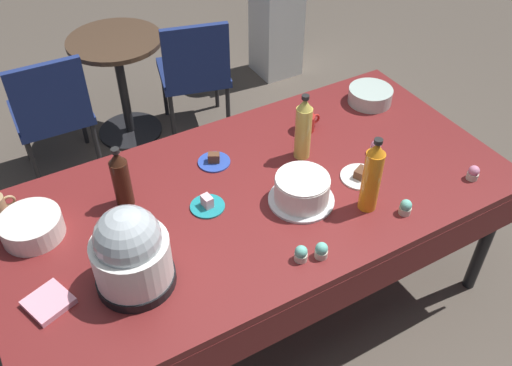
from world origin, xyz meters
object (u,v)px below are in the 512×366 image
at_px(round_cafe_table, 120,70).
at_px(cupcake_lemon, 473,173).
at_px(coffee_mug_red, 306,123).
at_px(maroon_chair_left, 51,109).
at_px(frosted_layer_cake, 302,190).
at_px(dessert_plate_teal, 207,205).
at_px(slow_cooker, 131,253).
at_px(cupcake_mint, 301,254).
at_px(cupcake_rose, 376,147).
at_px(dessert_plate_white, 361,176).
at_px(water_cooler, 277,1).
at_px(soda_bottle_cola, 121,179).
at_px(soda_bottle_ginger_ale, 303,129).
at_px(ceramic_snack_bowl, 32,227).
at_px(glass_salad_bowl, 370,96).
at_px(maroon_chair_right, 194,69).
at_px(cupcake_vanilla, 321,250).
at_px(dessert_plate_cobalt, 214,161).
at_px(soda_bottle_orange_juice, 372,177).
at_px(potluck_table, 256,202).
at_px(cupcake_berry, 406,207).

bearing_deg(round_cafe_table, cupcake_lemon, -66.49).
relative_size(coffee_mug_red, maroon_chair_left, 0.15).
relative_size(frosted_layer_cake, dessert_plate_teal, 1.92).
distance_m(slow_cooker, cupcake_mint, 0.62).
height_order(cupcake_rose, maroon_chair_left, maroon_chair_left).
bearing_deg(cupcake_mint, maroon_chair_left, 105.15).
height_order(dessert_plate_white, water_cooler, water_cooler).
xyz_separation_m(soda_bottle_cola, soda_bottle_ginger_ale, (0.81, -0.10, 0.02)).
xyz_separation_m(ceramic_snack_bowl, soda_bottle_cola, (0.37, -0.01, 0.09)).
distance_m(cupcake_lemon, soda_bottle_cola, 1.49).
bearing_deg(glass_salad_bowl, soda_bottle_ginger_ale, -160.28).
distance_m(dessert_plate_teal, cupcake_mint, 0.46).
bearing_deg(maroon_chair_left, maroon_chair_right, 0.14).
bearing_deg(cupcake_vanilla, water_cooler, 62.12).
distance_m(frosted_layer_cake, maroon_chair_right, 1.67).
relative_size(cupcake_lemon, coffee_mug_red, 0.53).
height_order(cupcake_mint, water_cooler, water_cooler).
bearing_deg(dessert_plate_teal, cupcake_mint, -67.30).
xyz_separation_m(dessert_plate_cobalt, soda_bottle_ginger_ale, (0.37, -0.15, 0.14)).
bearing_deg(cupcake_vanilla, dessert_plate_white, 35.08).
height_order(frosted_layer_cake, soda_bottle_cola, soda_bottle_cola).
bearing_deg(soda_bottle_orange_juice, dessert_plate_cobalt, 126.47).
xyz_separation_m(dessert_plate_white, maroon_chair_left, (-1.00, 1.62, -0.27)).
relative_size(potluck_table, dessert_plate_cobalt, 14.97).
bearing_deg(cupcake_rose, dessert_plate_cobalt, 155.84).
xyz_separation_m(cupcake_vanilla, soda_bottle_orange_juice, (0.32, 0.13, 0.13)).
relative_size(potluck_table, frosted_layer_cake, 7.93).
height_order(dessert_plate_teal, coffee_mug_red, coffee_mug_red).
bearing_deg(potluck_table, cupcake_rose, -3.71).
distance_m(potluck_table, glass_salad_bowl, 0.91).
relative_size(potluck_table, cupcake_rose, 32.59).
bearing_deg(cupcake_vanilla, slow_cooker, 160.36).
relative_size(potluck_table, cupcake_berry, 32.59).
height_order(dessert_plate_teal, dessert_plate_cobalt, dessert_plate_teal).
distance_m(coffee_mug_red, water_cooler, 1.88).
height_order(potluck_table, cupcake_mint, cupcake_mint).
distance_m(soda_bottle_orange_juice, round_cafe_table, 2.09).
height_order(dessert_plate_cobalt, coffee_mug_red, coffee_mug_red).
distance_m(potluck_table, cupcake_mint, 0.42).
distance_m(frosted_layer_cake, cupcake_mint, 0.32).
relative_size(dessert_plate_teal, cupcake_lemon, 2.14).
bearing_deg(cupcake_berry, dessert_plate_teal, 147.83).
height_order(cupcake_mint, cupcake_berry, same).
bearing_deg(water_cooler, soda_bottle_ginger_ale, -118.33).
distance_m(potluck_table, water_cooler, 2.32).
distance_m(glass_salad_bowl, round_cafe_table, 1.69).
bearing_deg(glass_salad_bowl, cupcake_rose, -124.93).
distance_m(potluck_table, dessert_plate_cobalt, 0.28).
relative_size(slow_cooker, dessert_plate_white, 1.91).
height_order(cupcake_rose, water_cooler, water_cooler).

